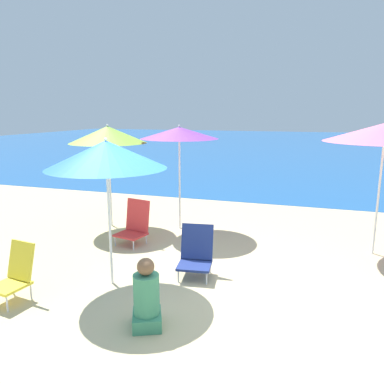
{
  "coord_description": "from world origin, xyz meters",
  "views": [
    {
      "loc": [
        1.46,
        -4.39,
        2.43
      ],
      "look_at": [
        -0.6,
        1.99,
        1.0
      ],
      "focal_mm": 35.0,
      "sensor_mm": 36.0,
      "label": 1
    }
  ],
  "objects_px": {
    "beach_chair_navy": "(196,253)",
    "beach_chair_yellow": "(15,273)",
    "person_seated_near": "(147,299)",
    "beach_umbrella_lime": "(108,135)",
    "beach_umbrella_purple": "(179,133)",
    "beach_chair_red": "(135,224)",
    "beach_umbrella_blue": "(106,155)"
  },
  "relations": [
    {
      "from": "beach_chair_navy",
      "to": "beach_chair_yellow",
      "type": "distance_m",
      "value": 2.5
    },
    {
      "from": "beach_chair_navy",
      "to": "person_seated_near",
      "type": "height_order",
      "value": "person_seated_near"
    },
    {
      "from": "beach_chair_yellow",
      "to": "person_seated_near",
      "type": "relative_size",
      "value": 0.91
    },
    {
      "from": "beach_chair_yellow",
      "to": "beach_umbrella_lime",
      "type": "bearing_deg",
      "value": 105.94
    },
    {
      "from": "person_seated_near",
      "to": "beach_umbrella_lime",
      "type": "bearing_deg",
      "value": 100.61
    },
    {
      "from": "beach_chair_navy",
      "to": "person_seated_near",
      "type": "relative_size",
      "value": 0.9
    },
    {
      "from": "beach_umbrella_purple",
      "to": "beach_chair_navy",
      "type": "xyz_separation_m",
      "value": [
        1.02,
        -2.13,
        -1.67
      ]
    },
    {
      "from": "beach_umbrella_lime",
      "to": "beach_chair_red",
      "type": "distance_m",
      "value": 2.06
    },
    {
      "from": "beach_chair_red",
      "to": "beach_chair_navy",
      "type": "bearing_deg",
      "value": -20.6
    },
    {
      "from": "beach_umbrella_lime",
      "to": "beach_chair_navy",
      "type": "relative_size",
      "value": 2.91
    },
    {
      "from": "beach_umbrella_blue",
      "to": "beach_chair_yellow",
      "type": "distance_m",
      "value": 1.95
    },
    {
      "from": "beach_umbrella_lime",
      "to": "beach_chair_red",
      "type": "bearing_deg",
      "value": -40.75
    },
    {
      "from": "beach_umbrella_blue",
      "to": "beach_umbrella_purple",
      "type": "height_order",
      "value": "beach_umbrella_purple"
    },
    {
      "from": "beach_umbrella_blue",
      "to": "beach_umbrella_purple",
      "type": "distance_m",
      "value": 2.8
    },
    {
      "from": "beach_umbrella_purple",
      "to": "beach_chair_navy",
      "type": "height_order",
      "value": "beach_umbrella_purple"
    },
    {
      "from": "beach_chair_yellow",
      "to": "beach_chair_red",
      "type": "bearing_deg",
      "value": 86.03
    },
    {
      "from": "beach_umbrella_blue",
      "to": "beach_chair_red",
      "type": "height_order",
      "value": "beach_umbrella_blue"
    },
    {
      "from": "beach_umbrella_lime",
      "to": "beach_chair_navy",
      "type": "xyz_separation_m",
      "value": [
        2.5,
        -1.83,
        -1.62
      ]
    },
    {
      "from": "beach_chair_red",
      "to": "person_seated_near",
      "type": "relative_size",
      "value": 0.99
    },
    {
      "from": "beach_chair_red",
      "to": "beach_umbrella_purple",
      "type": "bearing_deg",
      "value": 79.04
    },
    {
      "from": "beach_umbrella_purple",
      "to": "person_seated_near",
      "type": "distance_m",
      "value": 4.13
    },
    {
      "from": "beach_umbrella_blue",
      "to": "beach_chair_yellow",
      "type": "xyz_separation_m",
      "value": [
        -0.96,
        -0.81,
        -1.5
      ]
    },
    {
      "from": "beach_chair_navy",
      "to": "beach_umbrella_blue",
      "type": "bearing_deg",
      "value": -156.0
    },
    {
      "from": "beach_umbrella_blue",
      "to": "beach_chair_red",
      "type": "relative_size",
      "value": 2.55
    },
    {
      "from": "beach_umbrella_purple",
      "to": "person_seated_near",
      "type": "relative_size",
      "value": 2.61
    },
    {
      "from": "beach_umbrella_purple",
      "to": "person_seated_near",
      "type": "height_order",
      "value": "beach_umbrella_purple"
    },
    {
      "from": "beach_chair_red",
      "to": "beach_chair_yellow",
      "type": "distance_m",
      "value": 2.51
    },
    {
      "from": "beach_chair_navy",
      "to": "beach_chair_yellow",
      "type": "bearing_deg",
      "value": -152.0
    },
    {
      "from": "beach_umbrella_blue",
      "to": "beach_chair_navy",
      "type": "distance_m",
      "value": 1.98
    },
    {
      "from": "beach_chair_navy",
      "to": "person_seated_near",
      "type": "bearing_deg",
      "value": -102.4
    },
    {
      "from": "beach_umbrella_blue",
      "to": "beach_umbrella_lime",
      "type": "bearing_deg",
      "value": 119.82
    },
    {
      "from": "beach_chair_yellow",
      "to": "beach_umbrella_blue",
      "type": "bearing_deg",
      "value": 47.82
    }
  ]
}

